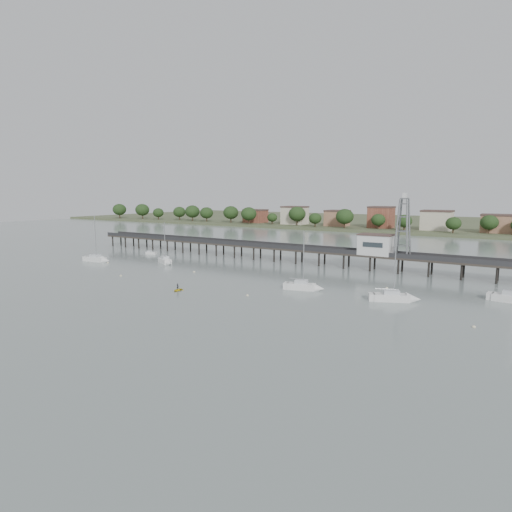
{
  "coord_description": "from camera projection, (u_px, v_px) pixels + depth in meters",
  "views": [
    {
      "loc": [
        57.21,
        -46.21,
        19.26
      ],
      "look_at": [
        0.7,
        42.0,
        4.0
      ],
      "focal_mm": 30.0,
      "sensor_mm": 36.0,
      "label": 1
    }
  ],
  "objects": [
    {
      "name": "ground_plane",
      "position": [
        118.0,
        309.0,
        71.82
      ],
      "size": [
        500.0,
        500.0,
        0.0
      ],
      "primitive_type": "plane",
      "color": "gray",
      "rests_on": "ground"
    },
    {
      "name": "pier",
      "position": [
        288.0,
        249.0,
        121.27
      ],
      "size": [
        150.0,
        5.0,
        5.5
      ],
      "color": "#2D2823",
      "rests_on": "ground"
    },
    {
      "name": "pier_building",
      "position": [
        376.0,
        244.0,
        107.51
      ],
      "size": [
        8.4,
        5.4,
        5.3
      ],
      "color": "silver",
      "rests_on": "ground"
    },
    {
      "name": "lattice_tower",
      "position": [
        403.0,
        228.0,
        103.4
      ],
      "size": [
        3.2,
        3.2,
        15.5
      ],
      "color": "slate",
      "rests_on": "ground"
    },
    {
      "name": "sailboat_a",
      "position": [
        99.0,
        259.0,
        122.33
      ],
      "size": [
        8.66,
        3.52,
        13.89
      ],
      "rotation": [
        0.0,
        0.0,
        0.13
      ],
      "color": "white",
      "rests_on": "ground"
    },
    {
      "name": "sailboat_c",
      "position": [
        307.0,
        287.0,
        86.27
      ],
      "size": [
        7.82,
        4.04,
        12.47
      ],
      "rotation": [
        0.0,
        0.0,
        0.26
      ],
      "color": "white",
      "rests_on": "ground"
    },
    {
      "name": "sailboat_d",
      "position": [
        399.0,
        298.0,
        77.24
      ],
      "size": [
        8.56,
        5.61,
        13.7
      ],
      "rotation": [
        0.0,
        0.0,
        0.42
      ],
      "color": "white",
      "rests_on": "ground"
    },
    {
      "name": "sailboat_b",
      "position": [
        166.0,
        261.0,
        118.64
      ],
      "size": [
        7.44,
        5.12,
        12.09
      ],
      "rotation": [
        0.0,
        0.0,
        -0.46
      ],
      "color": "white",
      "rests_on": "ground"
    },
    {
      "name": "white_tender",
      "position": [
        151.0,
        253.0,
        137.29
      ],
      "size": [
        3.71,
        2.25,
        1.35
      ],
      "rotation": [
        0.0,
        0.0,
        0.25
      ],
      "color": "white",
      "rests_on": "ground"
    },
    {
      "name": "yellow_dinghy",
      "position": [
        178.0,
        291.0,
        85.73
      ],
      "size": [
        1.78,
        0.65,
        2.44
      ],
      "primitive_type": "imported",
      "rotation": [
        0.0,
        0.0,
        0.09
      ],
      "color": "yellow",
      "rests_on": "ground"
    },
    {
      "name": "dinghy_occupant",
      "position": [
        178.0,
        291.0,
        85.73
      ],
      "size": [
        0.62,
        1.3,
        0.3
      ],
      "primitive_type": "imported",
      "rotation": [
        0.0,
        0.0,
        3.27
      ],
      "color": "black",
      "rests_on": "ground"
    },
    {
      "name": "mooring_buoys",
      "position": [
        232.0,
        283.0,
        93.09
      ],
      "size": [
        93.92,
        21.29,
        0.39
      ],
      "color": "beige",
      "rests_on": "ground"
    },
    {
      "name": "far_shore",
      "position": [
        423.0,
        223.0,
        271.12
      ],
      "size": [
        500.0,
        170.0,
        10.4
      ],
      "color": "#475133",
      "rests_on": "ground"
    }
  ]
}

